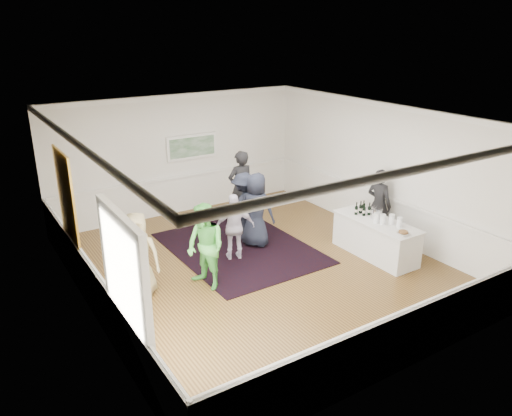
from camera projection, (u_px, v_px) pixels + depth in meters
floor at (259, 267)px, 10.65m from camera, size 8.00×8.00×0.00m
ceiling at (259, 117)px, 9.54m from camera, size 7.00×8.00×0.02m
wall_left at (83, 232)px, 8.33m from camera, size 0.02×8.00×3.20m
wall_right at (383, 170)px, 11.86m from camera, size 0.02×8.00×3.20m
wall_back at (178, 155)px, 13.26m from camera, size 7.00×0.02×3.20m
wall_front at (415, 275)px, 6.93m from camera, size 7.00×0.02×3.20m
wainscoting at (259, 245)px, 10.48m from camera, size 7.00×8.00×1.00m
mirror at (67, 199)px, 9.32m from camera, size 0.05×1.25×1.85m
doorway at (125, 289)px, 6.92m from camera, size 0.10×1.78×2.56m
landscape_painting at (192, 147)px, 13.36m from camera, size 1.44×0.06×0.66m
area_rug at (240, 248)px, 11.53m from camera, size 2.88×3.76×0.02m
serving_table at (375, 238)px, 11.04m from camera, size 0.79×2.06×0.83m
bartender at (379, 205)px, 11.76m from camera, size 0.54×0.70×1.73m
guest_tan at (138, 255)px, 9.26m from camera, size 0.98×0.87×1.67m
guest_green at (206, 247)px, 9.56m from camera, size 0.82×0.96×1.72m
guest_lilac at (235, 227)px, 10.78m from camera, size 0.95×0.64×1.49m
guest_dark_a at (244, 206)px, 11.80m from camera, size 1.19×0.91×1.64m
guest_dark_b at (241, 188)px, 12.68m from camera, size 0.71×0.47×1.92m
guest_navy at (256, 210)px, 11.41m from camera, size 0.95×1.01×1.74m
wine_bottles at (363, 208)px, 11.22m from camera, size 0.30×0.26×0.31m
juice_pitchers at (388, 219)px, 10.64m from camera, size 0.35×0.55×0.24m
ice_bucket at (376, 214)px, 10.98m from camera, size 0.26×0.26×0.25m
nut_bowl at (403, 233)px, 10.16m from camera, size 0.25×0.25×0.08m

